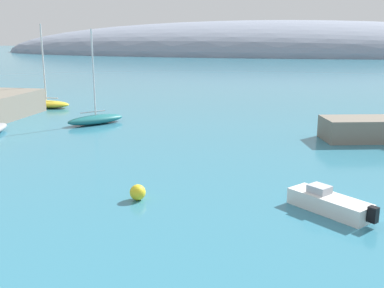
{
  "coord_description": "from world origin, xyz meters",
  "views": [
    {
      "loc": [
        5.23,
        -7.38,
        8.95
      ],
      "look_at": [
        -0.49,
        21.91,
        1.55
      ],
      "focal_mm": 41.84,
      "sensor_mm": 36.0,
      "label": 1
    }
  ],
  "objects_px": {
    "sailboat_teal_near_shore": "(96,119)",
    "motorboat_white_alongside_breakwater": "(329,203)",
    "mooring_buoy_yellow": "(138,192)",
    "sailboat_yellow_outer_mooring": "(46,103)"
  },
  "relations": [
    {
      "from": "sailboat_teal_near_shore",
      "to": "motorboat_white_alongside_breakwater",
      "type": "bearing_deg",
      "value": -91.21
    },
    {
      "from": "sailboat_teal_near_shore",
      "to": "mooring_buoy_yellow",
      "type": "relative_size",
      "value": 10.62
    },
    {
      "from": "sailboat_yellow_outer_mooring",
      "to": "mooring_buoy_yellow",
      "type": "relative_size",
      "value": 11.4
    },
    {
      "from": "sailboat_yellow_outer_mooring",
      "to": "motorboat_white_alongside_breakwater",
      "type": "distance_m",
      "value": 41.64
    },
    {
      "from": "motorboat_white_alongside_breakwater",
      "to": "mooring_buoy_yellow",
      "type": "xyz_separation_m",
      "value": [
        -10.19,
        -0.29,
        -0.03
      ]
    },
    {
      "from": "sailboat_yellow_outer_mooring",
      "to": "sailboat_teal_near_shore",
      "type": "bearing_deg",
      "value": 140.38
    },
    {
      "from": "motorboat_white_alongside_breakwater",
      "to": "sailboat_teal_near_shore",
      "type": "bearing_deg",
      "value": -2.02
    },
    {
      "from": "sailboat_teal_near_shore",
      "to": "sailboat_yellow_outer_mooring",
      "type": "height_order",
      "value": "sailboat_yellow_outer_mooring"
    },
    {
      "from": "motorboat_white_alongside_breakwater",
      "to": "mooring_buoy_yellow",
      "type": "bearing_deg",
      "value": 42.35
    },
    {
      "from": "mooring_buoy_yellow",
      "to": "motorboat_white_alongside_breakwater",
      "type": "bearing_deg",
      "value": 1.64
    }
  ]
}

